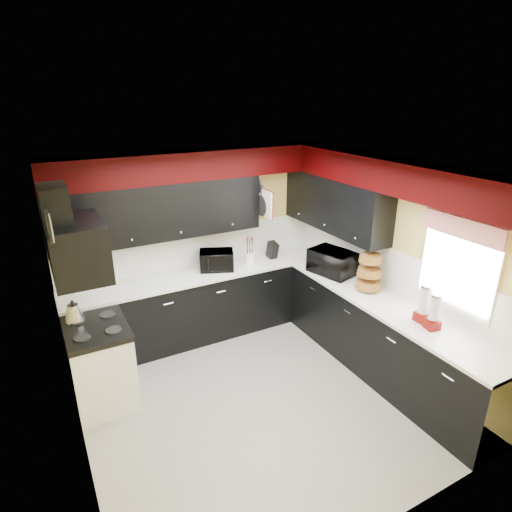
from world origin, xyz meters
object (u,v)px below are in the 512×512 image
Objects in this scene: toaster_oven at (217,260)px; utensil_crock at (250,258)px; kettle at (74,313)px; knife_block at (272,250)px; microwave at (332,262)px.

toaster_oven is 0.49m from utensil_crock.
toaster_oven is at bearing 15.60° from kettle.
kettle is (-2.33, -0.49, -0.00)m from utensil_crock.
toaster_oven reaches higher than utensil_crock.
knife_block is (0.37, 0.02, 0.04)m from utensil_crock.
toaster_oven is at bearing 41.83° from microwave.
microwave reaches higher than knife_block.
microwave reaches higher than kettle.
utensil_crock is at bearing 29.21° from microwave.
toaster_oven is at bearing 177.05° from utensil_crock.
utensil_crock is 0.74× the size of kettle.
knife_block is at bearing 11.58° from microwave.
toaster_oven is 2.16× the size of kettle.
microwave reaches higher than utensil_crock.
microwave reaches higher than toaster_oven.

